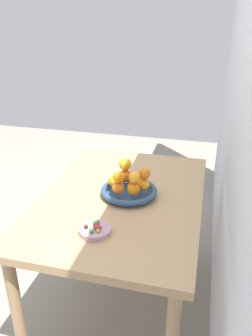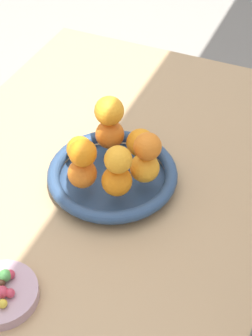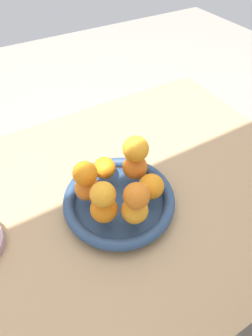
% 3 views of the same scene
% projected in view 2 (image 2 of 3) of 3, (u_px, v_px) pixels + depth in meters
% --- Properties ---
extents(dining_table, '(1.10, 0.76, 0.74)m').
position_uv_depth(dining_table, '(99.00, 206.00, 1.14)').
color(dining_table, tan).
rests_on(dining_table, ground_plane).
extents(fruit_bowl, '(0.27, 0.27, 0.04)m').
position_uv_depth(fruit_bowl, '(113.00, 175.00, 1.06)').
color(fruit_bowl, navy).
rests_on(fruit_bowl, dining_table).
extents(candy_dish, '(0.13, 0.13, 0.02)m').
position_uv_depth(candy_dish, '(1.00, 294.00, 0.86)').
color(candy_dish, '#B28C99').
rests_on(candy_dish, dining_table).
extents(orange_0, '(0.06, 0.06, 0.06)m').
position_uv_depth(orange_0, '(141.00, 143.00, 1.06)').
color(orange_0, orange).
rests_on(orange_0, fruit_bowl).
extents(orange_1, '(0.06, 0.06, 0.06)m').
position_uv_depth(orange_1, '(108.00, 134.00, 1.08)').
color(orange_1, orange).
rests_on(orange_1, fruit_bowl).
extents(orange_2, '(0.06, 0.06, 0.06)m').
position_uv_depth(orange_2, '(80.00, 150.00, 1.05)').
color(orange_2, orange).
rests_on(orange_2, fruit_bowl).
extents(orange_3, '(0.06, 0.06, 0.06)m').
position_uv_depth(orange_3, '(82.00, 173.00, 1.00)').
color(orange_3, orange).
rests_on(orange_3, fruit_bowl).
extents(orange_4, '(0.06, 0.06, 0.06)m').
position_uv_depth(orange_4, '(117.00, 181.00, 0.98)').
color(orange_4, orange).
rests_on(orange_4, fruit_bowl).
extents(orange_5, '(0.06, 0.06, 0.06)m').
position_uv_depth(orange_5, '(145.00, 166.00, 1.01)').
color(orange_5, orange).
rests_on(orange_5, fruit_bowl).
extents(orange_6, '(0.05, 0.05, 0.05)m').
position_uv_depth(orange_6, '(118.00, 160.00, 0.94)').
color(orange_6, orange).
rests_on(orange_6, orange_4).
extents(orange_7, '(0.05, 0.05, 0.05)m').
position_uv_depth(orange_7, '(147.00, 147.00, 0.96)').
color(orange_7, orange).
rests_on(orange_7, orange_5).
extents(orange_8, '(0.06, 0.06, 0.06)m').
position_uv_depth(orange_8, '(108.00, 111.00, 1.04)').
color(orange_8, orange).
rests_on(orange_8, orange_1).
extents(orange_9, '(0.05, 0.05, 0.05)m').
position_uv_depth(orange_9, '(83.00, 153.00, 0.95)').
color(orange_9, orange).
rests_on(orange_9, orange_3).
extents(candy_ball_2, '(0.02, 0.02, 0.02)m').
position_uv_depth(candy_ball_2, '(10.00, 274.00, 0.87)').
color(candy_ball_2, '#C6384C').
rests_on(candy_ball_2, candy_dish).
extents(candy_ball_3, '(0.01, 0.01, 0.01)m').
position_uv_depth(candy_ball_3, '(1.00, 283.00, 0.86)').
color(candy_ball_3, '#472819').
rests_on(candy_ball_3, candy_dish).
extents(candy_ball_4, '(0.02, 0.02, 0.02)m').
position_uv_depth(candy_ball_4, '(5.00, 275.00, 0.87)').
color(candy_ball_4, '#4C9947').
rests_on(candy_ball_4, candy_dish).
extents(candy_ball_5, '(0.02, 0.02, 0.02)m').
position_uv_depth(candy_ball_5, '(10.00, 293.00, 0.84)').
color(candy_ball_5, '#C6384C').
rests_on(candy_ball_5, candy_dish).
extents(candy_ball_6, '(0.02, 0.02, 0.02)m').
position_uv_depth(candy_ball_6, '(2.00, 304.00, 0.83)').
color(candy_ball_6, gold).
rests_on(candy_ball_6, candy_dish).
extents(candy_ball_7, '(0.02, 0.02, 0.02)m').
position_uv_depth(candy_ball_7, '(2.00, 292.00, 0.84)').
color(candy_ball_7, '#C6384C').
rests_on(candy_ball_7, candy_dish).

